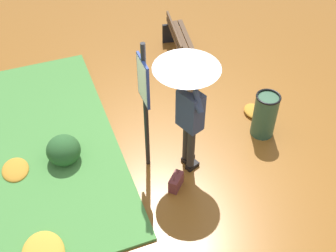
{
  "coord_description": "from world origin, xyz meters",
  "views": [
    {
      "loc": [
        -4.58,
        2.07,
        5.37
      ],
      "look_at": [
        -0.13,
        0.4,
        0.85
      ],
      "focal_mm": 46.63,
      "sensor_mm": 36.0,
      "label": 1
    }
  ],
  "objects_px": {
    "person_with_umbrella": "(188,87)",
    "handbag": "(176,182)",
    "park_bench": "(180,41)",
    "info_sign_post": "(144,95)",
    "trash_bin": "(265,115)"
  },
  "relations": [
    {
      "from": "handbag",
      "to": "trash_bin",
      "type": "height_order",
      "value": "trash_bin"
    },
    {
      "from": "park_bench",
      "to": "trash_bin",
      "type": "bearing_deg",
      "value": -169.41
    },
    {
      "from": "info_sign_post",
      "to": "handbag",
      "type": "bearing_deg",
      "value": -157.79
    },
    {
      "from": "park_bench",
      "to": "trash_bin",
      "type": "distance_m",
      "value": 2.7
    },
    {
      "from": "person_with_umbrella",
      "to": "trash_bin",
      "type": "distance_m",
      "value": 1.89
    },
    {
      "from": "person_with_umbrella",
      "to": "park_bench",
      "type": "distance_m",
      "value": 3.18
    },
    {
      "from": "info_sign_post",
      "to": "person_with_umbrella",
      "type": "bearing_deg",
      "value": -106.04
    },
    {
      "from": "info_sign_post",
      "to": "handbag",
      "type": "relative_size",
      "value": 6.22
    },
    {
      "from": "person_with_umbrella",
      "to": "handbag",
      "type": "distance_m",
      "value": 1.53
    },
    {
      "from": "handbag",
      "to": "park_bench",
      "type": "xyz_separation_m",
      "value": [
        3.24,
        -1.35,
        0.28
      ]
    },
    {
      "from": "person_with_umbrella",
      "to": "info_sign_post",
      "type": "height_order",
      "value": "info_sign_post"
    },
    {
      "from": "handbag",
      "to": "park_bench",
      "type": "distance_m",
      "value": 3.53
    },
    {
      "from": "park_bench",
      "to": "trash_bin",
      "type": "relative_size",
      "value": 1.68
    },
    {
      "from": "park_bench",
      "to": "trash_bin",
      "type": "height_order",
      "value": "trash_bin"
    },
    {
      "from": "handbag",
      "to": "info_sign_post",
      "type": "bearing_deg",
      "value": 22.21
    }
  ]
}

